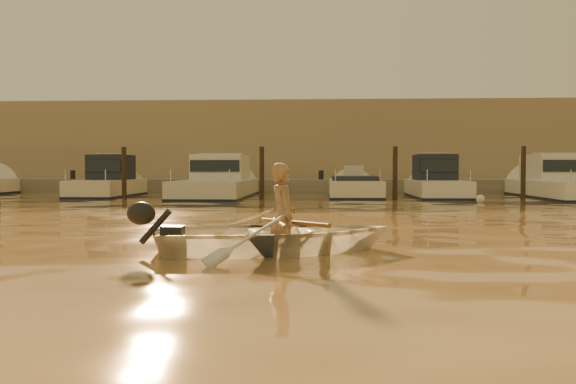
# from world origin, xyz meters

# --- Properties ---
(ground_plane) EXTENTS (160.00, 160.00, 0.00)m
(ground_plane) POSITION_xyz_m (0.00, 0.00, 0.00)
(ground_plane) COLOR brown
(ground_plane) RESTS_ON ground
(dinghy) EXTENTS (4.14, 3.50, 0.73)m
(dinghy) POSITION_xyz_m (1.48, -1.10, 0.25)
(dinghy) COLOR silver
(dinghy) RESTS_ON ground_plane
(person) EXTENTS (0.54, 0.67, 1.59)m
(person) POSITION_xyz_m (1.58, -1.07, 0.49)
(person) COLOR #956E4A
(person) RESTS_ON dinghy
(outboard_motor) EXTENTS (0.98, 0.66, 0.70)m
(outboard_motor) POSITION_xyz_m (0.06, -1.57, 0.28)
(outboard_motor) COLOR black
(outboard_motor) RESTS_ON dinghy
(oar_port) EXTENTS (1.11, 1.84, 0.13)m
(oar_port) POSITION_xyz_m (1.72, -1.02, 0.42)
(oar_port) COLOR brown
(oar_port) RESTS_ON dinghy
(oar_starboard) EXTENTS (0.36, 2.09, 0.13)m
(oar_starboard) POSITION_xyz_m (1.53, -1.08, 0.42)
(oar_starboard) COLOR brown
(oar_starboard) RESTS_ON dinghy
(moored_boat_1) EXTENTS (1.94, 5.88, 1.75)m
(moored_boat_1) POSITION_xyz_m (-6.92, 16.00, 0.62)
(moored_boat_1) COLOR beige
(moored_boat_1) RESTS_ON ground_plane
(moored_boat_2) EXTENTS (2.64, 8.71, 1.75)m
(moored_boat_2) POSITION_xyz_m (-2.25, 16.00, 0.62)
(moored_boat_2) COLOR silver
(moored_boat_2) RESTS_ON ground_plane
(moored_boat_3) EXTENTS (2.06, 5.95, 0.95)m
(moored_boat_3) POSITION_xyz_m (3.40, 16.00, 0.22)
(moored_boat_3) COLOR #EDE3C6
(moored_boat_3) RESTS_ON ground_plane
(moored_boat_4) EXTENTS (1.96, 6.14, 1.75)m
(moored_boat_4) POSITION_xyz_m (6.72, 16.00, 0.62)
(moored_boat_4) COLOR white
(moored_boat_4) RESTS_ON ground_plane
(moored_boat_5) EXTENTS (2.58, 8.53, 1.75)m
(moored_boat_5) POSITION_xyz_m (11.68, 16.00, 0.62)
(moored_boat_5) COLOR white
(moored_boat_5) RESTS_ON ground_plane
(piling_1) EXTENTS (0.18, 0.18, 2.20)m
(piling_1) POSITION_xyz_m (-5.50, 13.80, 0.90)
(piling_1) COLOR #2D2319
(piling_1) RESTS_ON ground_plane
(piling_2) EXTENTS (0.18, 0.18, 2.20)m
(piling_2) POSITION_xyz_m (-0.20, 13.80, 0.90)
(piling_2) COLOR #2D2319
(piling_2) RESTS_ON ground_plane
(piling_3) EXTENTS (0.18, 0.18, 2.20)m
(piling_3) POSITION_xyz_m (4.80, 13.80, 0.90)
(piling_3) COLOR #2D2319
(piling_3) RESTS_ON ground_plane
(piling_4) EXTENTS (0.18, 0.18, 2.20)m
(piling_4) POSITION_xyz_m (9.50, 13.80, 0.90)
(piling_4) COLOR #2D2319
(piling_4) RESTS_ON ground_plane
(fender_b) EXTENTS (0.30, 0.30, 0.30)m
(fender_b) POSITION_xyz_m (-6.48, 13.92, 0.10)
(fender_b) COLOR #C67317
(fender_b) RESTS_ON ground_plane
(fender_c) EXTENTS (0.30, 0.30, 0.30)m
(fender_c) POSITION_xyz_m (-2.71, 12.46, 0.10)
(fender_c) COLOR silver
(fender_c) RESTS_ON ground_plane
(fender_d) EXTENTS (0.30, 0.30, 0.30)m
(fender_d) POSITION_xyz_m (2.99, 13.61, 0.10)
(fender_d) COLOR #D34F18
(fender_d) RESTS_ON ground_plane
(fender_e) EXTENTS (0.30, 0.30, 0.30)m
(fender_e) POSITION_xyz_m (7.70, 12.74, 0.10)
(fender_e) COLOR white
(fender_e) RESTS_ON ground_plane
(quay) EXTENTS (52.00, 4.00, 1.00)m
(quay) POSITION_xyz_m (0.00, 21.50, 0.15)
(quay) COLOR gray
(quay) RESTS_ON ground_plane
(waterfront_building) EXTENTS (46.00, 7.00, 4.80)m
(waterfront_building) POSITION_xyz_m (0.00, 27.00, 2.40)
(waterfront_building) COLOR #9E8466
(waterfront_building) RESTS_ON quay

